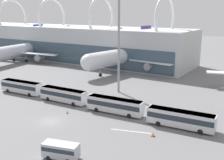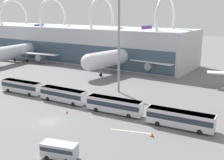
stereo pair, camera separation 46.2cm
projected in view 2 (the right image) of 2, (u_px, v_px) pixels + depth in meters
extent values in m
plane|color=slate|center=(50.00, 121.00, 56.50)|extent=(440.00, 440.00, 0.00)
cube|color=#B2B7BC|center=(54.00, 41.00, 136.34)|extent=(135.61, 25.29, 14.73)
cube|color=#384C5B|center=(34.00, 50.00, 126.63)|extent=(132.89, 0.20, 8.10)
torus|color=white|center=(14.00, 17.00, 148.80)|extent=(1.10, 18.13, 18.13)
torus|color=white|center=(53.00, 17.00, 133.66)|extent=(1.10, 18.13, 18.13)
torus|color=white|center=(102.00, 18.00, 118.52)|extent=(1.10, 18.13, 18.13)
torus|color=white|center=(166.00, 19.00, 103.37)|extent=(1.10, 18.13, 18.13)
cylinder|color=silver|center=(17.00, 51.00, 120.22)|extent=(10.76, 34.31, 5.31)
cone|color=silver|center=(41.00, 46.00, 135.30)|extent=(6.19, 8.16, 5.05)
cube|color=silver|center=(20.00, 52.00, 122.28)|extent=(38.18, 9.24, 0.35)
cylinder|color=gray|center=(41.00, 58.00, 118.50)|extent=(3.24, 4.27, 2.64)
cylinder|color=gray|center=(2.00, 55.00, 126.81)|extent=(3.24, 4.27, 2.64)
cube|color=#1E4799|center=(40.00, 35.00, 133.19)|extent=(1.52, 6.86, 9.83)
cube|color=silver|center=(40.00, 46.00, 134.43)|extent=(14.15, 5.41, 0.28)
cylinder|color=gray|center=(27.00, 56.00, 121.30)|extent=(0.36, 0.36, 3.86)
cylinder|color=black|center=(27.00, 61.00, 121.76)|extent=(0.62, 1.16, 1.10)
cylinder|color=gray|center=(14.00, 55.00, 123.99)|extent=(0.36, 0.36, 3.86)
cylinder|color=black|center=(15.00, 60.00, 124.45)|extent=(0.62, 1.16, 1.10)
cylinder|color=silver|center=(121.00, 56.00, 101.97)|extent=(10.29, 33.18, 5.49)
sphere|color=silver|center=(89.00, 62.00, 90.08)|extent=(5.38, 5.38, 5.38)
cone|color=silver|center=(147.00, 52.00, 113.86)|extent=(6.22, 7.88, 5.21)
cube|color=silver|center=(125.00, 58.00, 103.65)|extent=(39.89, 8.91, 0.35)
cylinder|color=gray|center=(150.00, 66.00, 96.84)|extent=(3.10, 3.88, 2.61)
cylinder|color=gray|center=(103.00, 59.00, 111.22)|extent=(3.10, 3.88, 2.61)
cube|color=#5B338C|center=(146.00, 38.00, 111.94)|extent=(1.39, 6.69, 9.58)
cube|color=silver|center=(146.00, 50.00, 113.15)|extent=(14.58, 5.28, 0.28)
cylinder|color=gray|center=(101.00, 68.00, 94.66)|extent=(0.36, 0.36, 4.46)
cylinder|color=black|center=(101.00, 75.00, 95.20)|extent=(0.61, 1.15, 1.10)
cylinder|color=gray|center=(132.00, 64.00, 101.79)|extent=(0.36, 0.36, 4.46)
cylinder|color=black|center=(132.00, 70.00, 102.33)|extent=(0.61, 1.15, 1.10)
cylinder|color=gray|center=(118.00, 62.00, 106.39)|extent=(0.36, 0.36, 4.46)
cylinder|color=black|center=(118.00, 68.00, 106.92)|extent=(0.61, 1.15, 1.10)
cube|color=silver|center=(22.00, 86.00, 75.34)|extent=(12.89, 3.45, 2.99)
cube|color=#232D38|center=(22.00, 85.00, 75.27)|extent=(12.63, 3.46, 1.05)
cube|color=silver|center=(21.00, 81.00, 75.00)|extent=(12.50, 3.34, 0.12)
cylinder|color=black|center=(36.00, 92.00, 74.81)|extent=(1.02, 0.37, 1.00)
cylinder|color=black|center=(30.00, 94.00, 72.85)|extent=(1.02, 0.37, 1.00)
cylinder|color=black|center=(15.00, 88.00, 78.49)|extent=(1.02, 0.37, 1.00)
cylinder|color=black|center=(8.00, 90.00, 76.53)|extent=(1.02, 0.37, 1.00)
cube|color=silver|center=(63.00, 95.00, 67.96)|extent=(12.83, 3.04, 2.99)
cube|color=#232D38|center=(63.00, 93.00, 67.88)|extent=(12.58, 3.06, 1.05)
cube|color=silver|center=(63.00, 89.00, 67.61)|extent=(12.44, 2.95, 0.12)
cylinder|color=black|center=(79.00, 101.00, 67.30)|extent=(1.01, 0.34, 1.00)
cylinder|color=black|center=(73.00, 104.00, 65.37)|extent=(1.01, 0.34, 1.00)
cylinder|color=black|center=(54.00, 96.00, 71.19)|extent=(1.01, 0.34, 1.00)
cylinder|color=black|center=(48.00, 99.00, 69.27)|extent=(1.01, 0.34, 1.00)
cube|color=silver|center=(114.00, 105.00, 60.46)|extent=(12.89, 3.50, 2.99)
cube|color=#232D38|center=(114.00, 104.00, 60.39)|extent=(12.64, 3.51, 1.05)
cube|color=silver|center=(114.00, 99.00, 60.12)|extent=(12.51, 3.39, 0.12)
cylinder|color=black|center=(133.00, 112.00, 59.95)|extent=(1.02, 0.38, 1.00)
cylinder|color=black|center=(129.00, 116.00, 57.98)|extent=(1.02, 0.38, 1.00)
cylinder|color=black|center=(101.00, 107.00, 63.60)|extent=(1.02, 0.38, 1.00)
cylinder|color=black|center=(96.00, 110.00, 61.64)|extent=(1.02, 0.38, 1.00)
cube|color=silver|center=(180.00, 119.00, 52.77)|extent=(12.89, 3.46, 2.99)
cube|color=#232D38|center=(180.00, 117.00, 52.70)|extent=(12.64, 3.47, 1.05)
cube|color=silver|center=(180.00, 112.00, 52.43)|extent=(12.50, 3.36, 0.12)
cylinder|color=black|center=(202.00, 127.00, 52.24)|extent=(1.02, 0.37, 1.00)
cylinder|color=black|center=(199.00, 132.00, 50.28)|extent=(1.02, 0.37, 1.00)
cylinder|color=black|center=(161.00, 120.00, 55.92)|extent=(1.02, 0.37, 1.00)
cylinder|color=black|center=(158.00, 124.00, 53.96)|extent=(1.02, 0.37, 1.00)
cube|color=#B2B7BC|center=(59.00, 150.00, 41.96)|extent=(5.86, 3.51, 2.16)
cube|color=#232D38|center=(59.00, 148.00, 41.88)|extent=(5.71, 3.49, 0.65)
cylinder|color=black|center=(72.00, 155.00, 42.67)|extent=(0.73, 0.40, 0.70)
cylinder|color=black|center=(54.00, 151.00, 43.60)|extent=(0.73, 0.40, 0.70)
cylinder|color=black|center=(47.00, 158.00, 41.75)|extent=(0.73, 0.40, 0.70)
cylinder|color=gray|center=(119.00, 36.00, 73.31)|extent=(0.61, 0.61, 30.43)
cube|color=silver|center=(130.00, 131.00, 51.79)|extent=(7.34, 2.46, 0.01)
cube|color=black|center=(152.00, 136.00, 49.63)|extent=(0.62, 0.62, 0.02)
cone|color=#EA5914|center=(152.00, 134.00, 49.54)|extent=(0.46, 0.46, 0.73)
cube|color=black|center=(67.00, 113.00, 60.89)|extent=(0.47, 0.47, 0.02)
cone|color=#EA5914|center=(67.00, 112.00, 60.81)|extent=(0.34, 0.34, 0.65)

